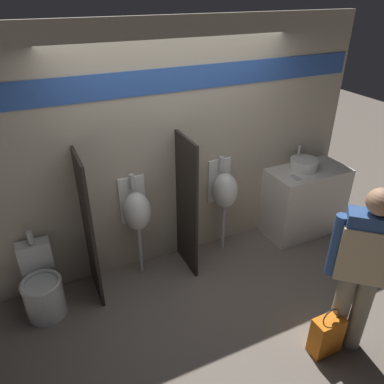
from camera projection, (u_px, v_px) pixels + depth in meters
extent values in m
plane|color=#70665B|center=(198.00, 279.00, 4.27)|extent=(16.00, 16.00, 0.00)
cube|color=#B2A893|center=(175.00, 151.00, 4.08)|extent=(4.50, 0.06, 2.70)
cube|color=#2D56AD|center=(175.00, 80.00, 3.68)|extent=(4.41, 0.01, 0.24)
cube|color=silver|center=(304.00, 201.00, 4.91)|extent=(1.02, 0.54, 0.90)
cylinder|color=silver|center=(304.00, 164.00, 4.68)|extent=(0.35, 0.35, 0.13)
cylinder|color=silver|center=(299.00, 151.00, 4.72)|extent=(0.03, 0.03, 0.14)
cube|color=#B7B7BC|center=(295.00, 178.00, 4.49)|extent=(0.07, 0.14, 0.01)
cube|color=#28231E|center=(89.00, 230.00, 3.72)|extent=(0.03, 0.52, 1.61)
cube|color=#28231E|center=(187.00, 206.00, 4.12)|extent=(0.03, 0.52, 1.61)
cylinder|color=silver|center=(140.00, 250.00, 4.24)|extent=(0.04, 0.04, 0.62)
ellipsoid|color=silver|center=(137.00, 212.00, 3.99)|extent=(0.30, 0.31, 0.44)
cube|color=silver|center=(132.00, 200.00, 4.08)|extent=(0.29, 0.02, 0.55)
cylinder|color=silver|center=(132.00, 181.00, 3.93)|extent=(0.06, 0.06, 0.16)
cylinder|color=silver|center=(223.00, 227.00, 4.64)|extent=(0.04, 0.04, 0.62)
ellipsoid|color=silver|center=(225.00, 191.00, 4.39)|extent=(0.30, 0.31, 0.44)
cube|color=silver|center=(219.00, 180.00, 4.48)|extent=(0.29, 0.02, 0.55)
cylinder|color=silver|center=(221.00, 163.00, 4.33)|extent=(0.06, 0.06, 0.16)
cylinder|color=silver|center=(45.00, 299.00, 3.73)|extent=(0.38, 0.38, 0.39)
torus|color=silver|center=(41.00, 283.00, 3.63)|extent=(0.39, 0.39, 0.04)
cube|color=silver|center=(35.00, 255.00, 3.78)|extent=(0.32, 0.16, 0.30)
cylinder|color=silver|center=(30.00, 238.00, 3.65)|extent=(0.06, 0.06, 0.14)
cylinder|color=gray|center=(359.00, 313.00, 3.30)|extent=(0.15, 0.15, 0.79)
cylinder|color=gray|center=(340.00, 310.00, 3.34)|extent=(0.15, 0.15, 0.79)
cube|color=#2D4C84|center=(368.00, 247.00, 2.98)|extent=(0.43, 0.41, 0.63)
cube|color=#C6B289|center=(367.00, 252.00, 3.00)|extent=(0.46, 0.45, 0.50)
cylinder|color=#2D4C84|center=(336.00, 245.00, 3.05)|extent=(0.10, 0.10, 0.58)
sphere|color=#A87A5B|center=(381.00, 202.00, 2.77)|extent=(0.22, 0.22, 0.22)
cube|color=orange|center=(326.00, 335.00, 3.34)|extent=(0.28, 0.15, 0.39)
torus|color=#4C4742|center=(331.00, 317.00, 3.23)|extent=(0.18, 0.01, 0.18)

